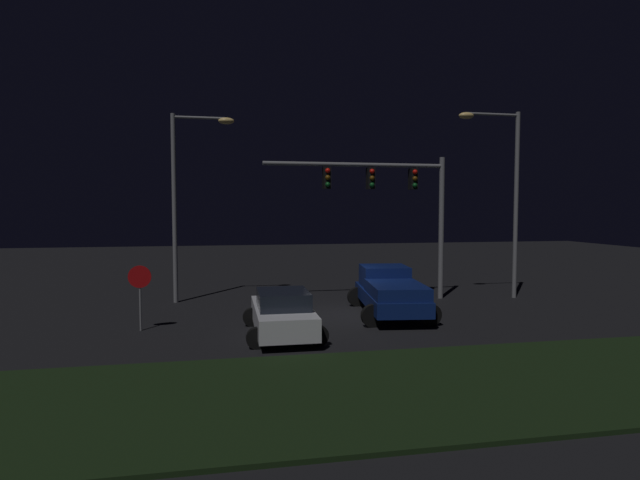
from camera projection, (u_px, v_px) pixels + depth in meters
name	position (u px, v px, depth m)	size (l,w,h in m)	color
ground_plane	(340.00, 315.00, 19.96)	(80.00, 80.00, 0.00)	black
grass_median	(423.00, 387.00, 11.69)	(20.87, 5.87, 0.10)	black
pickup_truck	(389.00, 289.00, 19.98)	(3.32, 5.60, 1.80)	navy
car_sedan	(283.00, 313.00, 16.60)	(2.51, 4.42, 1.51)	silver
traffic_signal_gantry	(391.00, 192.00, 22.89)	(8.32, 0.56, 6.50)	slate
street_lamp_left	(187.00, 184.00, 22.40)	(2.74, 0.44, 8.29)	slate
street_lamp_right	(505.00, 182.00, 23.39)	(3.01, 0.44, 8.57)	slate
stop_sign	(140.00, 285.00, 17.21)	(0.76, 0.08, 2.23)	slate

